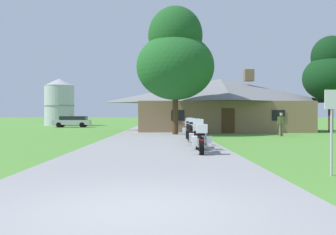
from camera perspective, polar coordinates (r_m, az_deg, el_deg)
ground_plane at (r=25.47m, az=-1.71°, el=-3.04°), size 500.00×500.00×0.00m
asphalt_driveway at (r=23.47m, az=-1.80°, el=-3.25°), size 6.40×80.00×0.06m
motorcycle_green_nearest_to_camera at (r=13.52m, az=5.32°, el=-3.45°), size 0.77×2.08×1.30m
motorcycle_silver_second_in_row at (r=15.51m, az=4.74°, el=-2.96°), size 0.78×2.08×1.30m
motorcycle_white_third_in_row at (r=17.62m, az=4.02°, el=-2.57°), size 0.74×2.08×1.30m
motorcycle_yellow_fourth_in_row at (r=19.93m, az=3.44°, el=-2.20°), size 0.66×2.08×1.30m
motorcycle_orange_farthest_in_row at (r=22.14m, az=3.39°, el=-1.97°), size 0.89×2.08×1.30m
stone_lodge at (r=34.63m, az=8.42°, el=2.14°), size 16.20×8.93×5.93m
bystander_olive_shirt_near_lodge at (r=26.78m, az=17.74°, el=-0.86°), size 0.54×0.29×1.69m
metal_signpost_roadside at (r=9.70m, az=24.82°, el=-0.58°), size 0.36×0.06×2.14m
tree_by_lodge_front at (r=27.32m, az=1.18°, el=9.60°), size 5.91×5.91×9.78m
tree_right_of_lodge at (r=36.10m, az=24.72°, el=6.72°), size 5.00×5.00×8.82m
metal_silo_distant at (r=54.36m, az=-17.07°, el=2.39°), size 4.37×4.37×6.89m
parked_silver_suv_far_left at (r=46.21m, az=-15.10°, el=-0.57°), size 4.63×1.98×1.40m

